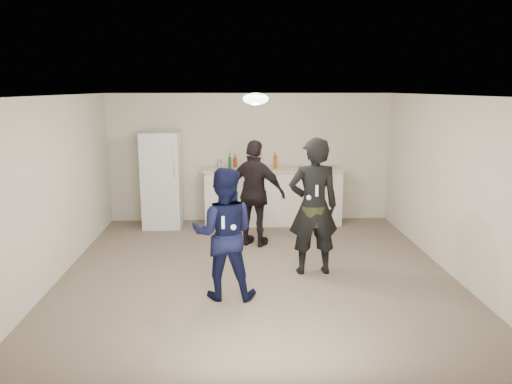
{
  "coord_description": "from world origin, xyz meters",
  "views": [
    {
      "loc": [
        -0.3,
        -6.72,
        2.6
      ],
      "look_at": [
        0.0,
        0.2,
        1.15
      ],
      "focal_mm": 35.0,
      "sensor_mm": 36.0,
      "label": 1
    }
  ],
  "objects_px": {
    "counter": "(273,197)",
    "shaker": "(220,164)",
    "man": "(224,234)",
    "woman": "(313,207)",
    "fridge": "(162,180)",
    "spectator": "(255,194)"
  },
  "relations": [
    {
      "from": "counter",
      "to": "shaker",
      "type": "relative_size",
      "value": 15.29
    },
    {
      "from": "man",
      "to": "woman",
      "type": "bearing_deg",
      "value": -143.04
    },
    {
      "from": "shaker",
      "to": "man",
      "type": "bearing_deg",
      "value": -87.61
    },
    {
      "from": "man",
      "to": "shaker",
      "type": "bearing_deg",
      "value": -83.09
    },
    {
      "from": "fridge",
      "to": "shaker",
      "type": "height_order",
      "value": "fridge"
    },
    {
      "from": "counter",
      "to": "shaker",
      "type": "height_order",
      "value": "shaker"
    },
    {
      "from": "counter",
      "to": "fridge",
      "type": "distance_m",
      "value": 2.14
    },
    {
      "from": "shaker",
      "to": "spectator",
      "type": "height_order",
      "value": "spectator"
    },
    {
      "from": "man",
      "to": "spectator",
      "type": "relative_size",
      "value": 0.94
    },
    {
      "from": "counter",
      "to": "fridge",
      "type": "height_order",
      "value": "fridge"
    },
    {
      "from": "fridge",
      "to": "man",
      "type": "height_order",
      "value": "fridge"
    },
    {
      "from": "woman",
      "to": "spectator",
      "type": "relative_size",
      "value": 1.1
    },
    {
      "from": "fridge",
      "to": "spectator",
      "type": "xyz_separation_m",
      "value": [
        1.71,
        -1.28,
        -0.01
      ]
    },
    {
      "from": "woman",
      "to": "spectator",
      "type": "xyz_separation_m",
      "value": [
        -0.76,
        1.3,
        -0.09
      ]
    },
    {
      "from": "man",
      "to": "spectator",
      "type": "height_order",
      "value": "spectator"
    },
    {
      "from": "fridge",
      "to": "shaker",
      "type": "xyz_separation_m",
      "value": [
        1.08,
        0.18,
        0.28
      ]
    },
    {
      "from": "man",
      "to": "fridge",
      "type": "bearing_deg",
      "value": -65.38
    },
    {
      "from": "man",
      "to": "spectator",
      "type": "distance_m",
      "value": 2.14
    },
    {
      "from": "counter",
      "to": "fridge",
      "type": "bearing_deg",
      "value": -178.1
    },
    {
      "from": "woman",
      "to": "counter",
      "type": "bearing_deg",
      "value": -86.08
    },
    {
      "from": "man",
      "to": "woman",
      "type": "distance_m",
      "value": 1.47
    },
    {
      "from": "fridge",
      "to": "shaker",
      "type": "relative_size",
      "value": 10.59
    }
  ]
}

